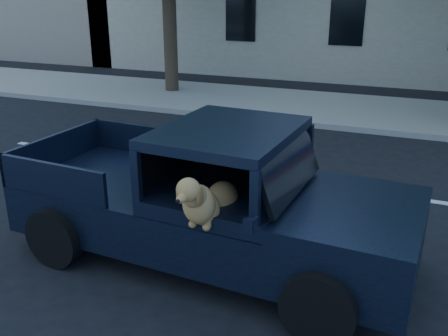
# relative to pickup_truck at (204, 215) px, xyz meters

# --- Properties ---
(ground) EXTENTS (120.00, 120.00, 0.00)m
(ground) POSITION_rel_pickup_truck_xyz_m (-1.31, -0.29, -0.63)
(ground) COLOR black
(ground) RESTS_ON ground
(far_sidewalk) EXTENTS (60.00, 4.00, 0.15)m
(far_sidewalk) POSITION_rel_pickup_truck_xyz_m (-1.31, 8.91, -0.55)
(far_sidewalk) COLOR gray
(far_sidewalk) RESTS_ON ground
(lane_stripes) EXTENTS (21.60, 0.14, 0.01)m
(lane_stripes) POSITION_rel_pickup_truck_xyz_m (0.69, 3.11, -0.62)
(lane_stripes) COLOR silver
(lane_stripes) RESTS_ON ground
(pickup_truck) EXTENTS (5.32, 2.82, 1.86)m
(pickup_truck) POSITION_rel_pickup_truck_xyz_m (0.00, 0.00, 0.00)
(pickup_truck) COLOR black
(pickup_truck) RESTS_ON ground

